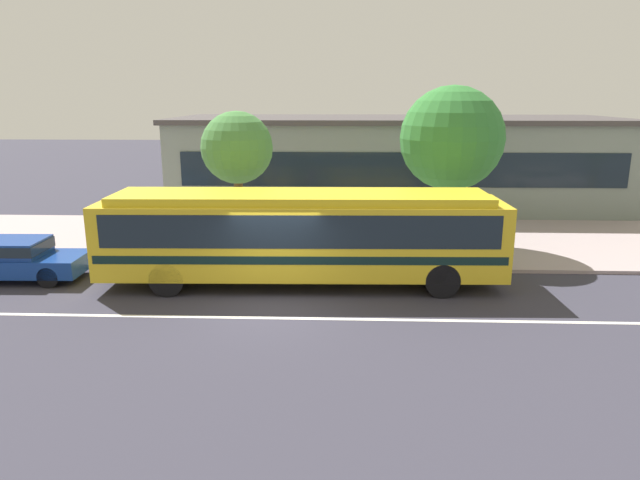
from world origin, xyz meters
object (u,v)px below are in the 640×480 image
at_px(transit_bus, 302,232).
at_px(street_tree_near_stop, 237,149).
at_px(street_tree_mid_block, 452,139).
at_px(pedestrian_waiting_near_sign, 294,226).
at_px(bus_stop_sign, 465,216).
at_px(sedan_behind_bus, 8,257).

relative_size(transit_bus, street_tree_near_stop, 2.41).
relative_size(transit_bus, street_tree_mid_block, 2.05).
xyz_separation_m(pedestrian_waiting_near_sign, street_tree_near_stop, (-2.03, 0.40, 2.71)).
xyz_separation_m(bus_stop_sign, street_tree_near_stop, (-7.79, 1.74, 2.02)).
xyz_separation_m(bus_stop_sign, street_tree_mid_block, (-0.12, 2.48, 2.33)).
xyz_separation_m(sedan_behind_bus, street_tree_mid_block, (14.35, 4.25, 3.39)).
distance_m(transit_bus, sedan_behind_bus, 9.27).
relative_size(transit_bus, pedestrian_waiting_near_sign, 7.24).
relative_size(sedan_behind_bus, street_tree_mid_block, 0.78).
height_order(pedestrian_waiting_near_sign, bus_stop_sign, bus_stop_sign).
distance_m(bus_stop_sign, street_tree_near_stop, 8.23).
bearing_deg(street_tree_mid_block, transit_bus, -139.65).
distance_m(bus_stop_sign, street_tree_mid_block, 3.41).
xyz_separation_m(transit_bus, street_tree_near_stop, (-2.54, 3.61, 2.15)).
height_order(sedan_behind_bus, bus_stop_sign, bus_stop_sign).
bearing_deg(pedestrian_waiting_near_sign, transit_bus, -81.03).
bearing_deg(street_tree_mid_block, bus_stop_sign, -87.31).
bearing_deg(sedan_behind_bus, bus_stop_sign, 6.96).
bearing_deg(street_tree_near_stop, pedestrian_waiting_near_sign, -11.25).
relative_size(pedestrian_waiting_near_sign, street_tree_near_stop, 0.33).
bearing_deg(street_tree_mid_block, street_tree_near_stop, -174.45).
height_order(transit_bus, bus_stop_sign, transit_bus).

